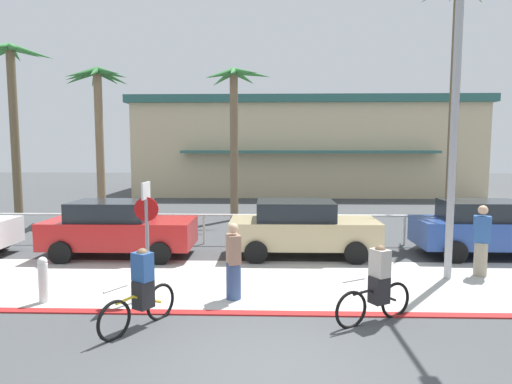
{
  "coord_description": "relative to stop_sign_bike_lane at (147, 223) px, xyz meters",
  "views": [
    {
      "loc": [
        -0.03,
        -6.27,
        3.31
      ],
      "look_at": [
        -0.4,
        6.0,
        2.05
      ],
      "focal_mm": 30.99,
      "sensor_mm": 36.0,
      "label": 1
    }
  ],
  "objects": [
    {
      "name": "sidewalk_strip",
      "position": [
        2.66,
        1.19,
        -1.67
      ],
      "size": [
        44.0,
        4.0,
        0.02
      ],
      "primitive_type": "cube",
      "color": "beige",
      "rests_on": "ground"
    },
    {
      "name": "cyclist_black_0",
      "position": [
        4.68,
        -1.1,
        -0.98
      ],
      "size": [
        1.61,
        0.95,
        1.5
      ],
      "color": "black",
      "rests_on": "ground"
    },
    {
      "name": "stop_sign_bike_lane",
      "position": [
        0.0,
        0.0,
        0.0
      ],
      "size": [
        0.52,
        0.56,
        2.56
      ],
      "color": "gray",
      "rests_on": "ground"
    },
    {
      "name": "building_backdrop",
      "position": [
        5.1,
        23.48,
        1.65
      ],
      "size": [
        23.46,
        10.4,
        6.61
      ],
      "color": "beige",
      "rests_on": "ground"
    },
    {
      "name": "palm_tree_1",
      "position": [
        -8.51,
        9.82,
        4.06
      ],
      "size": [
        3.52,
        2.97,
        7.75
      ],
      "color": "brown",
      "rests_on": "ground"
    },
    {
      "name": "car_red_1",
      "position": [
        -1.91,
        3.69,
        -0.81
      ],
      "size": [
        4.4,
        2.02,
        1.69
      ],
      "color": "red",
      "rests_on": "ground"
    },
    {
      "name": "cyclist_yellow_1",
      "position": [
        0.29,
        -1.5,
        -0.98
      ],
      "size": [
        1.0,
        1.59,
        1.5
      ],
      "color": "black",
      "rests_on": "ground"
    },
    {
      "name": "streetlight_curb",
      "position": [
        7.12,
        1.45,
        2.6
      ],
      "size": [
        0.24,
        2.54,
        7.5
      ],
      "color": "#9EA0A5",
      "rests_on": "ground"
    },
    {
      "name": "palm_tree_3",
      "position": [
        1.06,
        10.54,
        3.48
      ],
      "size": [
        2.93,
        3.04,
        6.79
      ],
      "color": "#756047",
      "rests_on": "ground"
    },
    {
      "name": "pedestrian_1",
      "position": [
        8.03,
        1.93,
        -0.82
      ],
      "size": [
        0.46,
        0.41,
        1.84
      ],
      "color": "gray",
      "rests_on": "ground"
    },
    {
      "name": "ground_plane",
      "position": [
        2.66,
        6.99,
        -1.68
      ],
      "size": [
        80.0,
        80.0,
        0.0
      ],
      "primitive_type": "plane",
      "color": "#424447"
    },
    {
      "name": "palm_tree_2",
      "position": [
        -5.05,
        10.55,
        3.65
      ],
      "size": [
        3.32,
        3.4,
        6.84
      ],
      "color": "#846B4C",
      "rests_on": "ground"
    },
    {
      "name": "car_tan_2",
      "position": [
        3.61,
        3.88,
        -0.81
      ],
      "size": [
        4.4,
        2.02,
        1.69
      ],
      "color": "tan",
      "rests_on": "ground"
    },
    {
      "name": "car_blue_3",
      "position": [
        9.26,
        4.08,
        -0.81
      ],
      "size": [
        4.4,
        2.02,
        1.69
      ],
      "color": "#284793",
      "rests_on": "ground"
    },
    {
      "name": "curb_paint",
      "position": [
        2.66,
        -0.81,
        -1.66
      ],
      "size": [
        44.0,
        0.24,
        0.03
      ],
      "primitive_type": "cube",
      "color": "maroon",
      "rests_on": "ground"
    },
    {
      "name": "pedestrian_0",
      "position": [
        1.86,
        0.01,
        -0.9
      ],
      "size": [
        0.4,
        0.46,
        1.68
      ],
      "color": "#384C7A",
      "rests_on": "ground"
    },
    {
      "name": "palm_tree_4",
      "position": [
        9.59,
        7.83,
        5.65
      ],
      "size": [
        3.4,
        3.45,
        9.64
      ],
      "color": "brown",
      "rests_on": "ground"
    },
    {
      "name": "bollard_1",
      "position": [
        -2.15,
        -0.32,
        -1.16
      ],
      "size": [
        0.2,
        0.2,
        1.0
      ],
      "color": "white",
      "rests_on": "ground"
    },
    {
      "name": "rail_fence",
      "position": [
        2.66,
        5.49,
        -0.84
      ],
      "size": [
        27.18,
        0.08,
        1.04
      ],
      "color": "white",
      "rests_on": "ground"
    }
  ]
}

